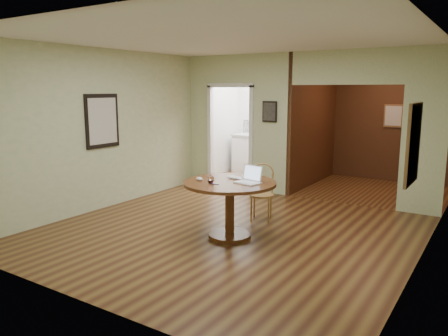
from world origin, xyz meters
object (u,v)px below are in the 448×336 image
Objects in this scene: dining_table at (230,196)px; closed_laptop at (234,178)px; chair at (262,189)px; open_laptop at (250,178)px.

closed_laptop is at bearing 102.62° from dining_table.
chair reaches higher than dining_table.
dining_table is at bearing -63.85° from closed_laptop.
dining_table is 0.38m from open_laptop.
chair reaches higher than closed_laptop.
open_laptop reaches higher than chair.
chair is (-0.03, 1.01, -0.09)m from dining_table.
dining_table is 4.27× the size of closed_laptop.
open_laptop reaches higher than dining_table.
dining_table is at bearing -145.97° from open_laptop.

